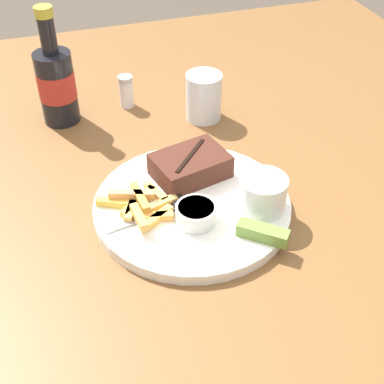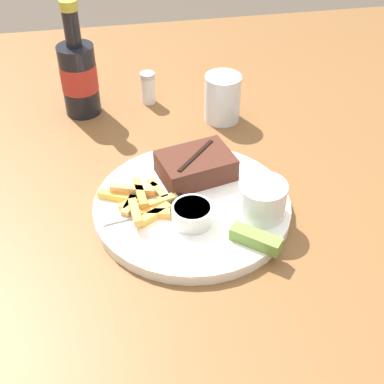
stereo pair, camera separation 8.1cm
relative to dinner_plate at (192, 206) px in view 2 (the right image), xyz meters
name	(u,v)px [view 2 (the right image)]	position (x,y,z in m)	size (l,w,h in m)	color
dining_table	(192,238)	(0.00, 0.00, -0.07)	(1.44, 1.50, 0.75)	brown
dinner_plate	(192,206)	(0.00, 0.00, 0.00)	(0.30, 0.30, 0.02)	white
steak_portion	(196,166)	(0.02, 0.06, 0.03)	(0.13, 0.11, 0.04)	#472319
fries_pile	(141,201)	(-0.08, 0.01, 0.02)	(0.12, 0.11, 0.02)	#F4AD4B
coleslaw_cup	(262,198)	(0.10, -0.04, 0.04)	(0.07, 0.07, 0.05)	white
dipping_sauce_cup	(192,213)	(-0.01, -0.04, 0.02)	(0.06, 0.06, 0.03)	silver
pickle_spear	(256,239)	(0.07, -0.11, 0.02)	(0.07, 0.06, 0.02)	olive
fork_utensil	(142,213)	(-0.08, -0.01, 0.01)	(0.13, 0.04, 0.00)	#B7B7BC
knife_utensil	(176,187)	(-0.02, 0.04, 0.01)	(0.03, 0.17, 0.01)	#B7B7BC
beer_bottle	(79,75)	(-0.16, 0.33, 0.07)	(0.07, 0.07, 0.22)	black
drinking_glass	(222,98)	(0.11, 0.26, 0.04)	(0.07, 0.07, 0.09)	silver
salt_shaker	(148,88)	(-0.03, 0.34, 0.02)	(0.03, 0.03, 0.07)	white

